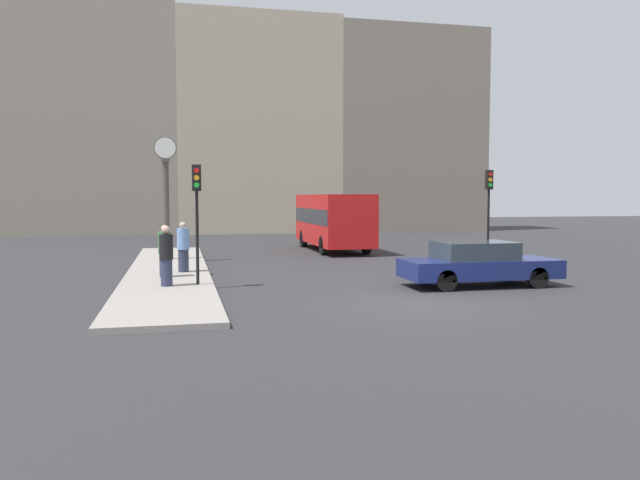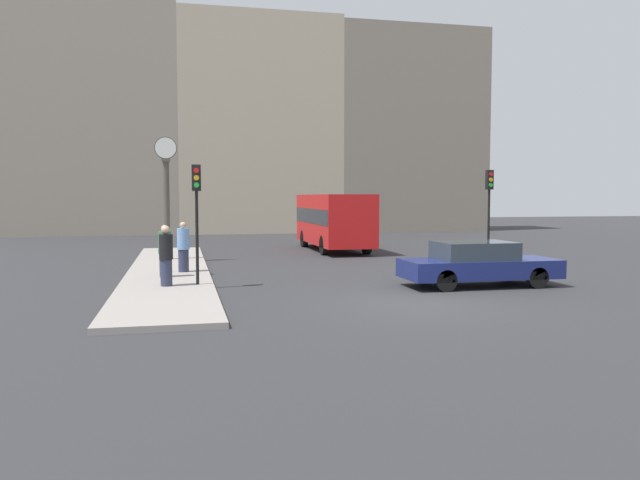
{
  "view_description": "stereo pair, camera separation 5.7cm",
  "coord_description": "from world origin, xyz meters",
  "px_view_note": "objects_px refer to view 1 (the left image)",
  "views": [
    {
      "loc": [
        -5.91,
        -14.64,
        2.7
      ],
      "look_at": [
        -1.24,
        5.91,
        1.23
      ],
      "focal_mm": 35.0,
      "sensor_mm": 36.0,
      "label": 1
    },
    {
      "loc": [
        -5.85,
        -14.65,
        2.7
      ],
      "look_at": [
        -1.24,
        5.91,
        1.23
      ],
      "focal_mm": 35.0,
      "sensor_mm": 36.0,
      "label": 2
    }
  ],
  "objects_px": {
    "traffic_light_far": "(489,197)",
    "pedestrian_black_jacket": "(166,256)",
    "pedestrian_green_hoodie": "(165,251)",
    "sedan_car": "(478,264)",
    "street_clock": "(166,195)",
    "bus_distant": "(333,219)",
    "traffic_light_near": "(197,199)",
    "pedestrian_blue_stripe": "(183,247)"
  },
  "relations": [
    {
      "from": "bus_distant",
      "to": "pedestrian_green_hoodie",
      "type": "distance_m",
      "value": 12.73
    },
    {
      "from": "sedan_car",
      "to": "pedestrian_green_hoodie",
      "type": "relative_size",
      "value": 2.82
    },
    {
      "from": "traffic_light_near",
      "to": "traffic_light_far",
      "type": "relative_size",
      "value": 0.93
    },
    {
      "from": "pedestrian_black_jacket",
      "to": "sedan_car",
      "type": "bearing_deg",
      "value": -6.93
    },
    {
      "from": "traffic_light_near",
      "to": "pedestrian_green_hoodie",
      "type": "bearing_deg",
      "value": 115.96
    },
    {
      "from": "bus_distant",
      "to": "traffic_light_near",
      "type": "height_order",
      "value": "traffic_light_near"
    },
    {
      "from": "traffic_light_far",
      "to": "pedestrian_green_hoodie",
      "type": "bearing_deg",
      "value": -170.73
    },
    {
      "from": "traffic_light_far",
      "to": "traffic_light_near",
      "type": "bearing_deg",
      "value": -160.62
    },
    {
      "from": "bus_distant",
      "to": "pedestrian_black_jacket",
      "type": "relative_size",
      "value": 4.4
    },
    {
      "from": "traffic_light_far",
      "to": "pedestrian_green_hoodie",
      "type": "relative_size",
      "value": 2.25
    },
    {
      "from": "street_clock",
      "to": "pedestrian_blue_stripe",
      "type": "height_order",
      "value": "street_clock"
    },
    {
      "from": "bus_distant",
      "to": "traffic_light_far",
      "type": "relative_size",
      "value": 2.04
    },
    {
      "from": "traffic_light_far",
      "to": "pedestrian_black_jacket",
      "type": "distance_m",
      "value": 13.03
    },
    {
      "from": "traffic_light_near",
      "to": "pedestrian_black_jacket",
      "type": "distance_m",
      "value": 1.87
    },
    {
      "from": "pedestrian_blue_stripe",
      "to": "pedestrian_green_hoodie",
      "type": "distance_m",
      "value": 1.37
    },
    {
      "from": "bus_distant",
      "to": "pedestrian_black_jacket",
      "type": "xyz_separation_m",
      "value": [
        -7.9,
        -12.01,
        -0.59
      ]
    },
    {
      "from": "bus_distant",
      "to": "pedestrian_green_hoodie",
      "type": "relative_size",
      "value": 4.6
    },
    {
      "from": "pedestrian_green_hoodie",
      "to": "pedestrian_blue_stripe",
      "type": "bearing_deg",
      "value": 64.71
    },
    {
      "from": "bus_distant",
      "to": "pedestrian_blue_stripe",
      "type": "xyz_separation_m",
      "value": [
        -7.4,
        -8.66,
        -0.62
      ]
    },
    {
      "from": "sedan_car",
      "to": "traffic_light_far",
      "type": "relative_size",
      "value": 1.25
    },
    {
      "from": "sedan_car",
      "to": "pedestrian_blue_stripe",
      "type": "distance_m",
      "value": 9.74
    },
    {
      "from": "traffic_light_far",
      "to": "pedestrian_blue_stripe",
      "type": "bearing_deg",
      "value": -176.22
    },
    {
      "from": "bus_distant",
      "to": "pedestrian_black_jacket",
      "type": "distance_m",
      "value": 14.39
    },
    {
      "from": "pedestrian_green_hoodie",
      "to": "pedestrian_black_jacket",
      "type": "relative_size",
      "value": 0.96
    },
    {
      "from": "bus_distant",
      "to": "pedestrian_green_hoodie",
      "type": "xyz_separation_m",
      "value": [
        -7.99,
        -9.9,
        -0.64
      ]
    },
    {
      "from": "sedan_car",
      "to": "traffic_light_far",
      "type": "xyz_separation_m",
      "value": [
        3.09,
        5.24,
        1.99
      ]
    },
    {
      "from": "traffic_light_far",
      "to": "pedestrian_black_jacket",
      "type": "xyz_separation_m",
      "value": [
        -12.24,
        -4.13,
        -1.67
      ]
    },
    {
      "from": "street_clock",
      "to": "pedestrian_blue_stripe",
      "type": "xyz_separation_m",
      "value": [
        0.62,
        -4.57,
        -1.79
      ]
    },
    {
      "from": "sedan_car",
      "to": "pedestrian_black_jacket",
      "type": "height_order",
      "value": "pedestrian_black_jacket"
    },
    {
      "from": "sedan_car",
      "to": "traffic_light_near",
      "type": "bearing_deg",
      "value": 171.45
    },
    {
      "from": "pedestrian_black_jacket",
      "to": "bus_distant",
      "type": "bearing_deg",
      "value": 56.66
    },
    {
      "from": "street_clock",
      "to": "pedestrian_black_jacket",
      "type": "height_order",
      "value": "street_clock"
    },
    {
      "from": "traffic_light_far",
      "to": "pedestrian_black_jacket",
      "type": "height_order",
      "value": "traffic_light_far"
    },
    {
      "from": "traffic_light_far",
      "to": "bus_distant",
      "type": "bearing_deg",
      "value": 118.85
    },
    {
      "from": "pedestrian_black_jacket",
      "to": "pedestrian_green_hoodie",
      "type": "bearing_deg",
      "value": 92.27
    },
    {
      "from": "traffic_light_far",
      "to": "street_clock",
      "type": "height_order",
      "value": "street_clock"
    },
    {
      "from": "traffic_light_far",
      "to": "pedestrian_blue_stripe",
      "type": "distance_m",
      "value": 11.89
    },
    {
      "from": "sedan_car",
      "to": "bus_distant",
      "type": "relative_size",
      "value": 0.61
    },
    {
      "from": "sedan_car",
      "to": "traffic_light_near",
      "type": "height_order",
      "value": "traffic_light_near"
    },
    {
      "from": "sedan_car",
      "to": "street_clock",
      "type": "relative_size",
      "value": 0.94
    },
    {
      "from": "sedan_car",
      "to": "pedestrian_green_hoodie",
      "type": "bearing_deg",
      "value": 160.73
    },
    {
      "from": "pedestrian_green_hoodie",
      "to": "pedestrian_black_jacket",
      "type": "bearing_deg",
      "value": -87.73
    }
  ]
}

